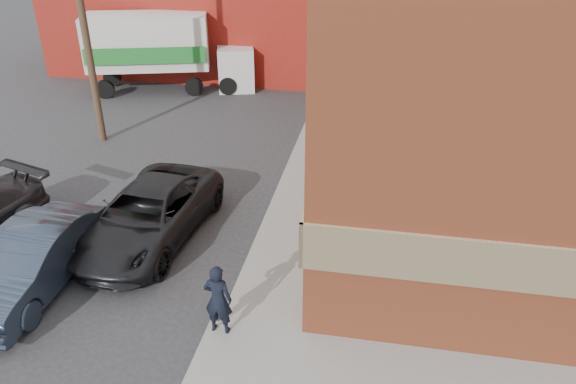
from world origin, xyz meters
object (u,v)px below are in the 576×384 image
at_px(utility_pole, 81,9).
at_px(sedan, 32,261).
at_px(warehouse, 221,9).
at_px(box_truck, 163,47).
at_px(suv_a, 148,215).
at_px(man, 218,299).

xyz_separation_m(utility_pole, sedan, (2.61, -8.50, -4.01)).
relative_size(warehouse, sedan, 3.63).
bearing_deg(sedan, box_truck, 99.92).
bearing_deg(box_truck, sedan, -96.43).
bearing_deg(warehouse, utility_pole, -97.77).
relative_size(warehouse, box_truck, 2.24).
bearing_deg(utility_pole, sedan, -72.91).
bearing_deg(box_truck, suv_a, -86.67).
distance_m(utility_pole, suv_a, 8.48).
height_order(suv_a, box_truck, box_truck).
height_order(utility_pole, sedan, utility_pole).
bearing_deg(sedan, suv_a, 54.57).
xyz_separation_m(sedan, suv_a, (1.79, 2.47, -0.01)).
relative_size(utility_pole, man, 5.55).
bearing_deg(warehouse, man, -74.02).
bearing_deg(warehouse, suv_a, -80.32).
xyz_separation_m(sedan, box_truck, (-2.42, 14.57, 1.25)).
height_order(utility_pole, suv_a, utility_pole).
bearing_deg(suv_a, utility_pole, 131.77).
bearing_deg(box_truck, utility_pole, -107.69).
distance_m(utility_pole, man, 12.39).
relative_size(warehouse, utility_pole, 1.81).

